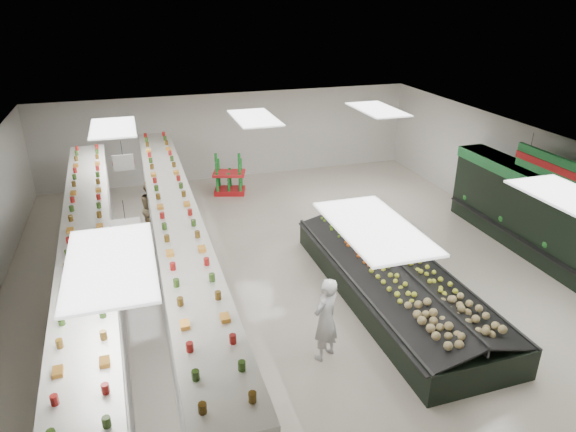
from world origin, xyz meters
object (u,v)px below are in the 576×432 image
object	(u,v)px
gondola_left	(94,282)
soda_endcap	(229,175)
shopper_background	(153,208)
produce_island	(394,280)
shopper_main	(326,319)
gondola_center	(179,257)

from	to	relation	value
gondola_left	soda_endcap	xyz separation A→B (m)	(4.19, 6.83, -0.34)
shopper_background	produce_island	bearing A→B (deg)	-141.85
produce_island	shopper_main	world-z (taller)	shopper_main
produce_island	shopper_main	size ratio (longest dim) A/B	3.83
shopper_main	gondola_left	bearing A→B (deg)	-61.26
soda_endcap	produce_island	bearing A→B (deg)	-73.29
gondola_center	soda_endcap	xyz separation A→B (m)	(2.39, 6.28, -0.37)
gondola_left	produce_island	distance (m)	6.62
gondola_center	shopper_main	bearing A→B (deg)	-51.32
gondola_left	gondola_center	distance (m)	1.88
soda_endcap	gondola_left	bearing A→B (deg)	-121.54
shopper_main	shopper_background	distance (m)	7.18
soda_endcap	shopper_main	size ratio (longest dim) A/B	0.80
gondola_left	shopper_main	world-z (taller)	gondola_left
gondola_center	gondola_left	bearing A→B (deg)	-163.14
gondola_center	soda_endcap	world-z (taller)	gondola_center
gondola_left	produce_island	world-z (taller)	gondola_left
gondola_center	shopper_background	distance (m)	3.60
soda_endcap	shopper_background	world-z (taller)	shopper_background
produce_island	shopper_main	bearing A→B (deg)	-146.30
gondola_left	gondola_center	world-z (taller)	gondola_center
gondola_left	gondola_center	bearing A→B (deg)	14.65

